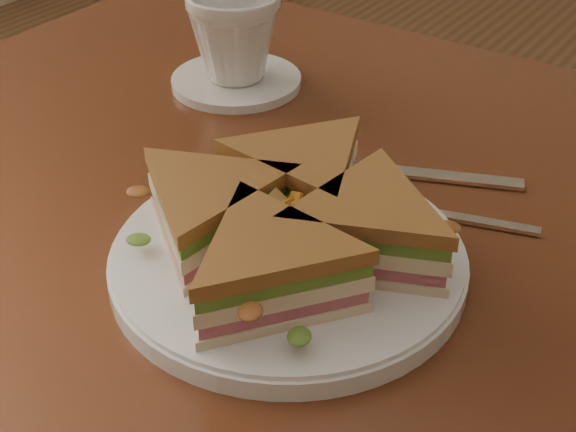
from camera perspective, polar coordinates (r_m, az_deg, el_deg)
The scene contains 8 objects.
table at distance 0.74m, azimuth 6.96°, elevation -7.16°, with size 1.20×0.80×0.75m.
plate at distance 0.62m, azimuth 0.00°, elevation -3.18°, with size 0.28×0.28×0.02m, color white.
sandwich_wedges at distance 0.60m, azimuth 0.00°, elevation -0.39°, with size 0.30×0.30×0.06m.
crisps_mound at distance 0.60m, azimuth 0.00°, elevation -0.70°, with size 0.09×0.09×0.05m, color orange, non-canonical shape.
spoon at distance 0.70m, azimuth 6.46°, elevation 0.94°, with size 0.18×0.07×0.01m.
knife at distance 0.75m, azimuth 7.72°, elevation 3.10°, with size 0.20×0.09×0.00m.
saucer at distance 0.91m, azimuth -3.69°, elevation 9.56°, with size 0.15×0.15×0.01m, color white.
coffee_cup at distance 0.89m, azimuth -3.82°, elevation 12.64°, with size 0.10×0.10×0.10m, color white.
Camera 1 is at (0.24, -0.50, 1.14)m, focal length 50.00 mm.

